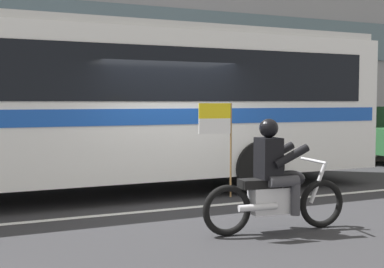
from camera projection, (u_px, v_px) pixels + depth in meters
name	position (u px, v px, depth m)	size (l,w,h in m)	color
ground_plane	(171.00, 202.00, 9.08)	(60.00, 60.00, 0.00)	#2B2B2D
sidewalk_curb	(104.00, 165.00, 13.74)	(28.00, 3.80, 0.15)	gray
lane_center_stripe	(184.00, 208.00, 8.53)	(26.60, 0.14, 0.01)	silver
transit_bus	(61.00, 97.00, 9.36)	(12.84, 2.71, 3.22)	white
motorcycle_with_rider	(274.00, 184.00, 6.95)	(2.19, 0.64, 1.78)	black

